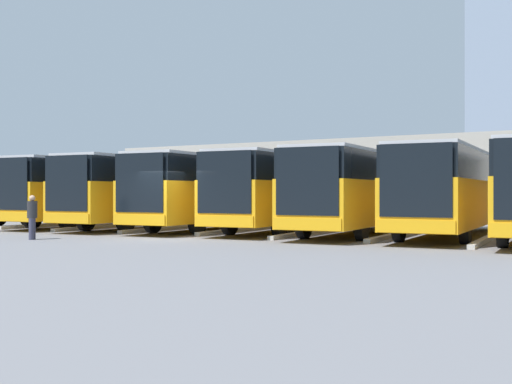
{
  "coord_description": "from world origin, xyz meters",
  "views": [
    {
      "loc": [
        -14.98,
        18.54,
        1.7
      ],
      "look_at": [
        -0.08,
        -6.25,
        1.72
      ],
      "focal_mm": 45.0,
      "sensor_mm": 36.0,
      "label": 1
    }
  ],
  "objects_px": {
    "bus_1": "(452,189)",
    "bus_7": "(68,190)",
    "bus_2": "(364,189)",
    "bus_3": "(293,189)",
    "bus_4": "(221,189)",
    "bus_6": "(105,190)",
    "pedestrian": "(32,216)",
    "bus_5": "(158,189)"
  },
  "relations": [
    {
      "from": "bus_1",
      "to": "bus_7",
      "type": "distance_m",
      "value": 20.81
    },
    {
      "from": "bus_2",
      "to": "bus_3",
      "type": "relative_size",
      "value": 1.0
    },
    {
      "from": "bus_4",
      "to": "bus_6",
      "type": "relative_size",
      "value": 1.0
    },
    {
      "from": "bus_3",
      "to": "bus_6",
      "type": "distance_m",
      "value": 10.46
    },
    {
      "from": "bus_6",
      "to": "pedestrian",
      "type": "bearing_deg",
      "value": 115.08
    },
    {
      "from": "bus_3",
      "to": "bus_4",
      "type": "bearing_deg",
      "value": 5.28
    },
    {
      "from": "bus_2",
      "to": "bus_4",
      "type": "height_order",
      "value": "same"
    },
    {
      "from": "bus_2",
      "to": "bus_6",
      "type": "bearing_deg",
      "value": -1.41
    },
    {
      "from": "bus_1",
      "to": "pedestrian",
      "type": "relative_size",
      "value": 7.94
    },
    {
      "from": "bus_6",
      "to": "bus_7",
      "type": "xyz_separation_m",
      "value": [
        3.47,
        -0.74,
        0.0
      ]
    },
    {
      "from": "bus_3",
      "to": "bus_6",
      "type": "height_order",
      "value": "same"
    },
    {
      "from": "bus_2",
      "to": "bus_5",
      "type": "relative_size",
      "value": 1.0
    },
    {
      "from": "bus_3",
      "to": "pedestrian",
      "type": "bearing_deg",
      "value": 55.76
    },
    {
      "from": "bus_5",
      "to": "bus_1",
      "type": "bearing_deg",
      "value": 179.97
    },
    {
      "from": "bus_5",
      "to": "bus_6",
      "type": "bearing_deg",
      "value": -3.79
    },
    {
      "from": "bus_7",
      "to": "bus_4",
      "type": "bearing_deg",
      "value": 174.09
    },
    {
      "from": "bus_3",
      "to": "pedestrian",
      "type": "distance_m",
      "value": 11.18
    },
    {
      "from": "pedestrian",
      "to": "bus_3",
      "type": "bearing_deg",
      "value": -61.97
    },
    {
      "from": "bus_7",
      "to": "bus_6",
      "type": "bearing_deg",
      "value": 163.64
    },
    {
      "from": "bus_4",
      "to": "bus_5",
      "type": "height_order",
      "value": "same"
    },
    {
      "from": "bus_5",
      "to": "bus_7",
      "type": "bearing_deg",
      "value": -10.15
    },
    {
      "from": "bus_2",
      "to": "bus_7",
      "type": "relative_size",
      "value": 1.0
    },
    {
      "from": "bus_6",
      "to": "bus_5",
      "type": "bearing_deg",
      "value": 176.21
    },
    {
      "from": "bus_5",
      "to": "pedestrian",
      "type": "bearing_deg",
      "value": 94.77
    },
    {
      "from": "bus_5",
      "to": "pedestrian",
      "type": "relative_size",
      "value": 7.94
    },
    {
      "from": "bus_4",
      "to": "bus_5",
      "type": "xyz_separation_m",
      "value": [
        3.47,
        0.41,
        0.0
      ]
    },
    {
      "from": "bus_6",
      "to": "pedestrian",
      "type": "height_order",
      "value": "bus_6"
    },
    {
      "from": "bus_6",
      "to": "bus_7",
      "type": "bearing_deg",
      "value": -16.36
    },
    {
      "from": "bus_6",
      "to": "bus_1",
      "type": "bearing_deg",
      "value": 179.22
    },
    {
      "from": "bus_4",
      "to": "pedestrian",
      "type": "relative_size",
      "value": 7.94
    },
    {
      "from": "bus_6",
      "to": "pedestrian",
      "type": "xyz_separation_m",
      "value": [
        -4.84,
        8.62,
        -0.99
      ]
    },
    {
      "from": "bus_2",
      "to": "pedestrian",
      "type": "xyz_separation_m",
      "value": [
        9.04,
        9.3,
        -0.99
      ]
    },
    {
      "from": "bus_4",
      "to": "bus_5",
      "type": "distance_m",
      "value": 3.49
    },
    {
      "from": "bus_1",
      "to": "bus_7",
      "type": "bearing_deg",
      "value": -3.4
    },
    {
      "from": "bus_1",
      "to": "bus_3",
      "type": "bearing_deg",
      "value": -4.03
    },
    {
      "from": "bus_7",
      "to": "bus_3",
      "type": "bearing_deg",
      "value": 176.91
    },
    {
      "from": "bus_5",
      "to": "bus_6",
      "type": "relative_size",
      "value": 1.0
    },
    {
      "from": "bus_1",
      "to": "bus_5",
      "type": "height_order",
      "value": "same"
    },
    {
      "from": "bus_2",
      "to": "bus_3",
      "type": "height_order",
      "value": "same"
    },
    {
      "from": "bus_1",
      "to": "bus_4",
      "type": "xyz_separation_m",
      "value": [
        10.41,
        0.61,
        0.0
      ]
    },
    {
      "from": "bus_5",
      "to": "bus_2",
      "type": "bearing_deg",
      "value": 179.38
    },
    {
      "from": "bus_4",
      "to": "bus_1",
      "type": "bearing_deg",
      "value": 179.1
    }
  ]
}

